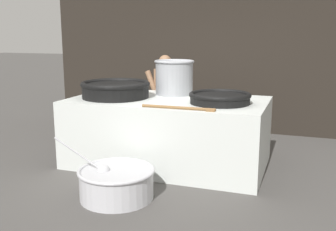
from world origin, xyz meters
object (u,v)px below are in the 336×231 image
object	(u,v)px
stock_pot	(174,77)
prep_bowl_vegetables	(116,182)
giant_wok_far	(220,98)
cook	(165,96)
giant_wok_near	(116,89)

from	to	relation	value
stock_pot	prep_bowl_vegetables	bearing A→B (deg)	-92.53
giant_wok_far	cook	bearing A→B (deg)	135.76
giant_wok_far	prep_bowl_vegetables	xyz separation A→B (m)	(-0.99, -1.38, -0.91)
giant_wok_far	prep_bowl_vegetables	size ratio (longest dim) A/B	0.73
prep_bowl_vegetables	giant_wok_far	bearing A→B (deg)	54.22
stock_pot	prep_bowl_vegetables	size ratio (longest dim) A/B	0.54
giant_wok_far	stock_pot	world-z (taller)	stock_pot
stock_pot	giant_wok_near	bearing A→B (deg)	-140.52
cook	giant_wok_far	bearing A→B (deg)	149.91
cook	giant_wok_near	bearing A→B (deg)	88.81
giant_wok_far	stock_pot	size ratio (longest dim) A/B	1.36
stock_pot	giant_wok_far	bearing A→B (deg)	-34.30
stock_pot	cook	bearing A→B (deg)	121.74
giant_wok_near	stock_pot	world-z (taller)	stock_pot
giant_wok_far	prep_bowl_vegetables	world-z (taller)	giant_wok_far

